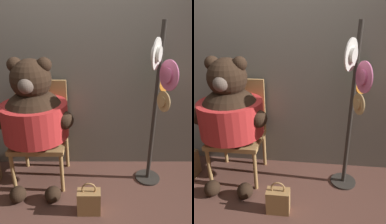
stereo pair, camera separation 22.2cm
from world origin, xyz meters
The scene contains 6 objects.
ground_plane centered at (0.00, 0.00, 0.00)m, with size 14.00×14.00×0.00m, color brown.
wall_back centered at (0.00, 0.72, 1.28)m, with size 8.00×0.10×2.55m.
chair centered at (-0.40, 0.45, 0.60)m, with size 0.57×0.50×1.12m.
teddy_bear centered at (-0.40, 0.27, 0.83)m, with size 0.80×0.71×1.41m.
hat_display_rack centered at (0.85, 0.32, 1.01)m, with size 0.35×0.52×1.73m.
handbag_on_ground centered at (0.15, -0.16, 0.13)m, with size 0.22×0.12×0.35m.
Camera 1 is at (0.22, -1.75, 1.70)m, focal length 35.00 mm.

